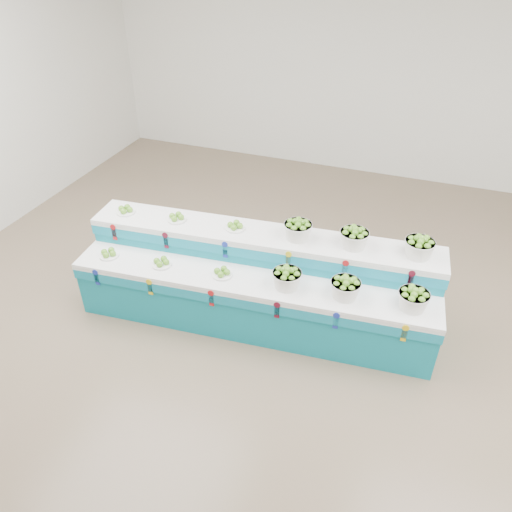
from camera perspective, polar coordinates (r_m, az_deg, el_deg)
name	(u,v)px	position (r m, az deg, el deg)	size (l,w,h in m)	color
ground	(297,357)	(5.56, 4.75, -11.52)	(10.00, 10.00, 0.00)	#706048
back_wall	(388,61)	(9.01, 15.03, 20.90)	(10.00, 10.00, 0.00)	silver
display_stand	(256,282)	(5.71, 0.00, -2.96)	(4.09, 1.05, 1.02)	teal
plate_lower_left	(109,253)	(5.98, -16.62, 0.35)	(0.23, 0.23, 0.10)	white
plate_lower_mid	(161,262)	(5.69, -10.85, -0.65)	(0.23, 0.23, 0.10)	white
plate_lower_right	(222,272)	(5.44, -3.94, -1.84)	(0.23, 0.23, 0.10)	white
basket_lower_left	(287,278)	(5.25, 3.59, -2.53)	(0.31, 0.31, 0.23)	silver
basket_lower_mid	(345,288)	(5.19, 10.27, -3.60)	(0.31, 0.31, 0.23)	silver
basket_lower_right	(413,299)	(5.21, 17.69, -4.72)	(0.31, 0.31, 0.23)	silver
plate_upper_left	(125,209)	(6.19, -14.81, 5.21)	(0.23, 0.23, 0.10)	white
plate_upper_mid	(177,217)	(5.91, -9.14, 4.47)	(0.23, 0.23, 0.10)	white
plate_upper_right	(235,225)	(5.67, -2.42, 3.54)	(0.23, 0.23, 0.10)	white
basket_upper_left	(298,229)	(5.49, 4.85, 3.08)	(0.31, 0.31, 0.23)	silver
basket_upper_mid	(354,237)	(5.43, 11.24, 2.11)	(0.31, 0.31, 0.23)	silver
basket_upper_right	(419,247)	(5.45, 18.31, 1.02)	(0.31, 0.31, 0.23)	silver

